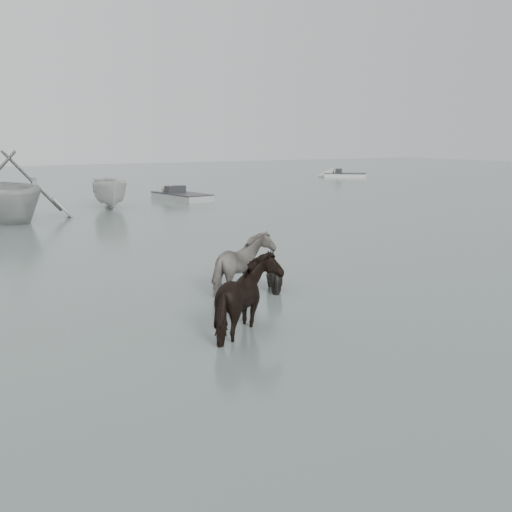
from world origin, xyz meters
TOP-DOWN VIEW (x-y plane):
  - ground at (0.00, 0.00)m, footprint 140.00×140.00m
  - pony_pinto at (0.00, 2.20)m, footprint 2.00×1.62m
  - pony_dark at (-1.43, -0.66)m, footprint 1.95×2.06m
  - pony_black at (0.74, 2.05)m, footprint 1.33×1.27m
  - rowboat_trail at (-2.22, 17.79)m, footprint 5.39×6.14m
  - boat_small at (2.88, 20.56)m, footprint 2.46×4.49m
  - skiff_port at (7.56, 22.46)m, footprint 2.32×5.82m
  - skiff_star at (27.64, 33.25)m, footprint 4.65×4.41m

SIDE VIEW (x-z plane):
  - ground at x=0.00m, z-range 0.00..0.00m
  - skiff_port at x=7.56m, z-range 0.00..0.75m
  - skiff_star at x=27.64m, z-range 0.00..0.75m
  - pony_black at x=0.74m, z-range 0.00..1.16m
  - pony_pinto at x=0.00m, z-range 0.00..1.54m
  - pony_dark at x=-1.43m, z-range 0.00..1.64m
  - boat_small at x=2.88m, z-range 0.00..1.64m
  - rowboat_trail at x=-2.22m, z-range 0.00..3.09m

